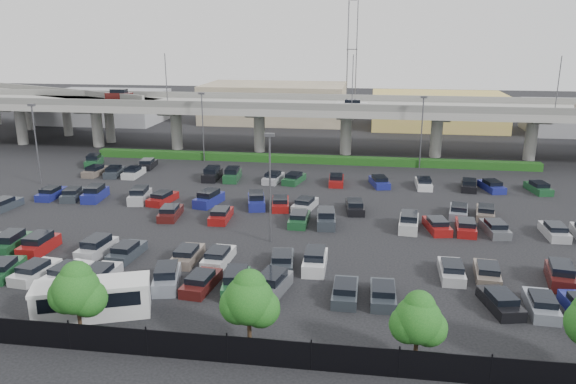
# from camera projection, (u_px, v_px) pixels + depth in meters

# --- Properties ---
(ground) EXTENTS (280.00, 280.00, 0.00)m
(ground) POSITION_uv_depth(u_px,v_px,m) (284.00, 215.00, 60.18)
(ground) COLOR black
(overpass) EXTENTS (150.00, 13.00, 15.80)m
(overpass) POSITION_uv_depth(u_px,v_px,m) (314.00, 110.00, 88.68)
(overpass) COLOR gray
(overpass) RESTS_ON ground
(on_ramp) EXTENTS (50.93, 30.13, 8.80)m
(on_ramp) POSITION_uv_depth(u_px,v_px,m) (48.00, 97.00, 106.58)
(on_ramp) COLOR gray
(on_ramp) RESTS_ON ground
(hedge) EXTENTS (66.00, 1.60, 1.10)m
(hedge) POSITION_uv_depth(u_px,v_px,m) (310.00, 159.00, 83.79)
(hedge) COLOR #133F12
(hedge) RESTS_ON ground
(fence) EXTENTS (70.00, 0.10, 2.00)m
(fence) POSITION_uv_depth(u_px,v_px,m) (210.00, 348.00, 33.33)
(fence) COLOR black
(fence) RESTS_ON ground
(tree_row) EXTENTS (65.07, 3.66, 5.94)m
(tree_row) POSITION_uv_depth(u_px,v_px,m) (227.00, 298.00, 33.90)
(tree_row) COLOR #332316
(tree_row) RESTS_ON ground
(shuttle_bus) EXTENTS (8.21, 5.21, 2.50)m
(shuttle_bus) POSITION_uv_depth(u_px,v_px,m) (92.00, 298.00, 38.60)
(shuttle_bus) COLOR silver
(shuttle_bus) RESTS_ON ground
(parked_cars) EXTENTS (63.25, 41.71, 1.67)m
(parked_cars) POSITION_uv_depth(u_px,v_px,m) (251.00, 222.00, 56.05)
(parked_cars) COLOR #716458
(parked_cars) RESTS_ON ground
(light_poles) EXTENTS (66.90, 48.38, 10.30)m
(light_poles) POSITION_uv_depth(u_px,v_px,m) (249.00, 153.00, 60.94)
(light_poles) COLOR #4E4E53
(light_poles) RESTS_ON ground
(distant_buildings) EXTENTS (138.00, 24.00, 9.00)m
(distant_buildings) POSITION_uv_depth(u_px,v_px,m) (389.00, 107.00, 116.14)
(distant_buildings) COLOR gray
(distant_buildings) RESTS_ON ground
(comm_tower) EXTENTS (2.40, 2.40, 30.00)m
(comm_tower) POSITION_uv_depth(u_px,v_px,m) (352.00, 46.00, 125.62)
(comm_tower) COLOR #4E4E53
(comm_tower) RESTS_ON ground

